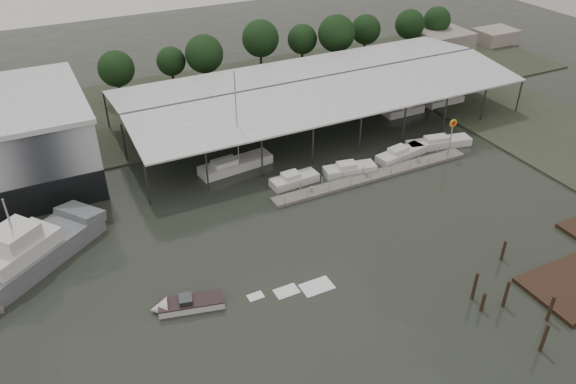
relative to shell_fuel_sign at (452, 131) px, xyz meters
name	(u,v)px	position (x,y,z in m)	size (l,w,h in m)	color
ground	(306,255)	(-27.00, -9.99, -3.93)	(200.00, 200.00, 0.00)	#242921
land_strip_far	(182,106)	(-27.00, 32.01, -3.83)	(140.00, 30.00, 0.30)	#343B2C
land_strip_east	(544,130)	(18.00, 0.01, -3.83)	(20.00, 60.00, 0.30)	#343B2C
covered_boat_shed	(319,82)	(-10.00, 18.01, 2.20)	(58.24, 24.00, 6.96)	white
floating_dock	(373,176)	(-12.00, 0.01, -3.72)	(28.00, 2.00, 1.40)	slate
shell_fuel_sign	(452,131)	(0.00, 0.00, 0.00)	(1.10, 0.18, 5.55)	#95979A
distant_commercial_buildings	(460,40)	(32.03, 34.70, -2.08)	(22.00, 8.00, 4.00)	gray
grey_trawler	(30,252)	(-52.37, 1.04, -2.35)	(16.16, 13.87, 8.84)	slate
white_sailboat	(235,165)	(-26.96, 9.83, -3.27)	(10.02, 3.65, 13.38)	silver
speedboat_underway	(185,304)	(-40.55, -11.72, -3.53)	(17.44, 5.91, 2.00)	silver
moored_cruiser_0	(294,180)	(-21.74, 3.14, -3.31)	(6.22, 2.51, 1.70)	silver
moored_cruiser_1	(349,169)	(-14.24, 2.23, -3.31)	(7.01, 3.28, 1.70)	silver
moored_cruiser_2	(400,154)	(-5.92, 2.67, -3.31)	(7.72, 3.37, 1.70)	silver
moored_cruiser_3	(438,143)	(0.73, 2.96, -3.31)	(9.51, 3.93, 1.70)	silver
mooring_pilings	(510,298)	(-14.04, -24.97, -2.84)	(7.34, 10.84, 3.70)	#36261B
horizon_tree_line	(296,40)	(-3.41, 38.06, 2.00)	(69.18, 10.47, 10.00)	black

